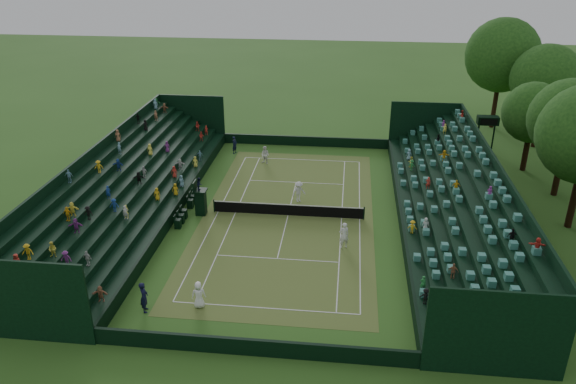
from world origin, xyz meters
name	(u,v)px	position (x,y,z in m)	size (l,w,h in m)	color
ground	(288,216)	(0.00, 0.00, 0.00)	(160.00, 160.00, 0.00)	#2F5C1D
court_surface	(288,216)	(0.00, 0.00, 0.01)	(12.97, 26.77, 0.01)	#3A6F25
perimeter_wall_north	(305,141)	(0.00, 15.88, 0.50)	(17.17, 0.20, 1.00)	black
perimeter_wall_south	(253,347)	(0.00, -15.88, 0.50)	(17.17, 0.20, 1.00)	black
perimeter_wall_east	(400,215)	(8.48, 0.00, 0.50)	(0.20, 31.77, 1.00)	black
perimeter_wall_west	(180,204)	(-8.48, 0.00, 0.50)	(0.20, 31.77, 1.00)	black
north_grandstand	(459,206)	(12.66, 0.00, 1.55)	(6.60, 32.00, 4.90)	black
south_grandstand	(127,190)	(-12.66, 0.00, 1.55)	(6.60, 32.00, 4.90)	black
tennis_net	(288,209)	(0.00, 0.00, 0.53)	(11.67, 0.10, 1.06)	black
scoreboard_tower	(488,122)	(17.75, 16.00, 3.14)	(2.00, 1.00, 3.70)	black
tree_row	(548,98)	(21.19, 11.02, 6.97)	(10.22, 38.31, 11.95)	black
umpire_chair	(200,199)	(-6.70, -0.50, 1.31)	(0.98, 0.98, 3.07)	black
courtside_chairs	(187,208)	(-7.84, -0.40, 0.39)	(0.47, 5.44, 1.02)	black
player_near_west	(199,295)	(-3.80, -12.17, 0.84)	(0.82, 0.53, 1.67)	white
player_near_east	(344,235)	(4.35, -4.41, 0.96)	(0.70, 0.46, 1.93)	white
player_far_west	(265,155)	(-3.35, 10.55, 0.85)	(0.83, 0.64, 1.70)	white
player_far_east	(299,192)	(0.58, 2.62, 0.87)	(1.12, 0.65, 1.74)	white
line_judge_north	(235,145)	(-6.76, 12.95, 0.86)	(0.63, 0.41, 1.72)	black
line_judge_south	(144,297)	(-6.78, -12.89, 0.95)	(0.69, 0.45, 1.89)	black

